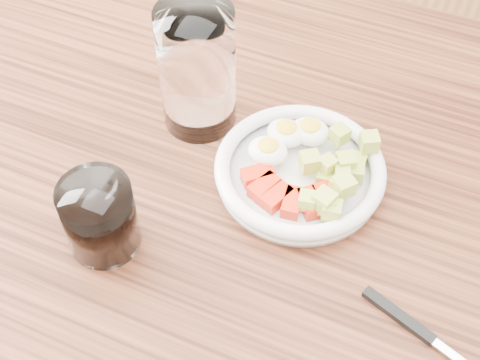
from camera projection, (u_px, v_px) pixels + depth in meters
The scene contains 5 objects.
dining_table at pixel (244, 252), 0.85m from camera, with size 1.50×0.90×0.77m.
bowl at pixel (301, 169), 0.78m from camera, with size 0.20×0.20×0.05m.
fork at pixel (418, 330), 0.67m from camera, with size 0.17×0.07×0.01m.
water_glass at pixel (197, 69), 0.79m from camera, with size 0.09×0.09×0.16m, color white.
coffee_glass at pixel (100, 217), 0.71m from camera, with size 0.08×0.08×0.09m.
Camera 1 is at (0.18, -0.42, 1.39)m, focal length 50.00 mm.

